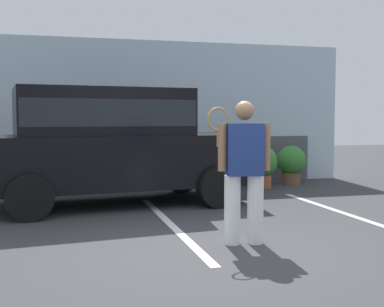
{
  "coord_description": "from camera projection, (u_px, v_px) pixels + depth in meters",
  "views": [
    {
      "loc": [
        -1.8,
        -5.54,
        1.54
      ],
      "look_at": [
        -0.02,
        1.2,
        1.05
      ],
      "focal_mm": 46.9,
      "sensor_mm": 36.0,
      "label": 1
    }
  ],
  "objects": [
    {
      "name": "potted_plant_by_porch",
      "position": [
        261.0,
        164.0,
        11.1
      ],
      "size": [
        0.72,
        0.72,
        0.95
      ],
      "color": "#9E5638",
      "rests_on": "ground_plane"
    },
    {
      "name": "potted_plant_secondary",
      "position": [
        291.0,
        163.0,
        11.75
      ],
      "size": [
        0.68,
        0.68,
        0.9
      ],
      "color": "brown",
      "rests_on": "ground_plane"
    },
    {
      "name": "ground_plane",
      "position": [
        220.0,
        249.0,
        5.91
      ],
      "size": [
        40.0,
        40.0,
        0.0
      ],
      "primitive_type": "plane",
      "color": "#38383A"
    },
    {
      "name": "house_frontage",
      "position": [
        139.0,
        117.0,
        11.7
      ],
      "size": [
        10.07,
        0.4,
        3.34
      ],
      "color": "silver",
      "rests_on": "ground_plane"
    },
    {
      "name": "parking_stripe_1",
      "position": [
        171.0,
        224.0,
        7.29
      ],
      "size": [
        0.12,
        4.4,
        0.01
      ],
      "primitive_type": "cube",
      "color": "silver",
      "rests_on": "ground_plane"
    },
    {
      "name": "parking_stripe_2",
      "position": [
        348.0,
        214.0,
        8.03
      ],
      "size": [
        0.12,
        4.4,
        0.01
      ],
      "primitive_type": "cube",
      "color": "silver",
      "rests_on": "ground_plane"
    },
    {
      "name": "tennis_player_man",
      "position": [
        244.0,
        170.0,
        6.1
      ],
      "size": [
        0.78,
        0.32,
        1.75
      ],
      "rotation": [
        0.0,
        0.0,
        3.02
      ],
      "color": "white",
      "rests_on": "ground_plane"
    },
    {
      "name": "parked_suv",
      "position": [
        110.0,
        141.0,
        8.85
      ],
      "size": [
        4.79,
        2.59,
        2.05
      ],
      "rotation": [
        0.0,
        0.0,
        0.12
      ],
      "color": "black",
      "rests_on": "ground_plane"
    }
  ]
}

